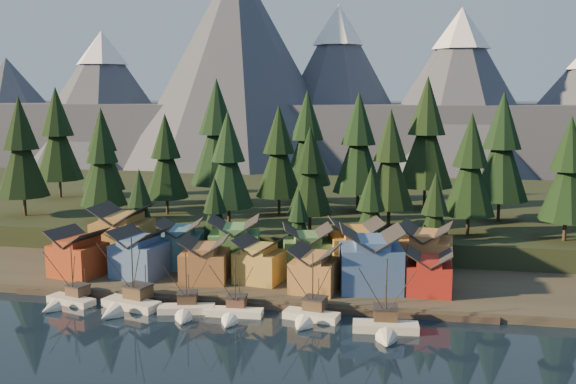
% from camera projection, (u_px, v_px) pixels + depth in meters
% --- Properties ---
extents(ground, '(500.00, 500.00, 0.00)m').
position_uv_depth(ground, '(214.00, 342.00, 89.06)').
color(ground, black).
rests_on(ground, ground).
extents(shore_strip, '(400.00, 50.00, 1.50)m').
position_uv_depth(shore_strip, '(274.00, 263.00, 127.80)').
color(shore_strip, '#332F25').
rests_on(shore_strip, ground).
extents(hillside, '(420.00, 100.00, 6.00)m').
position_uv_depth(hillside, '(311.00, 209.00, 176.02)').
color(hillside, black).
rests_on(hillside, ground).
extents(dock, '(80.00, 4.00, 1.00)m').
position_uv_depth(dock, '(244.00, 302.00, 105.01)').
color(dock, '#42372F').
rests_on(dock, ground).
extents(mountain_ridge, '(560.00, 190.00, 90.00)m').
position_uv_depth(mountain_ridge, '(343.00, 112.00, 293.35)').
color(mountain_ridge, '#4F5566').
rests_on(mountain_ridge, ground).
extents(boat_0, '(9.06, 9.56, 10.56)m').
position_uv_depth(boat_0, '(66.00, 293.00, 104.43)').
color(boat_0, beige).
rests_on(boat_0, ground).
extents(boat_1, '(10.42, 11.10, 12.90)m').
position_uv_depth(boat_1, '(126.00, 294.00, 101.95)').
color(boat_1, beige).
rests_on(boat_1, ground).
extents(boat_2, '(9.47, 9.96, 10.58)m').
position_uv_depth(boat_2, '(185.00, 302.00, 100.09)').
color(boat_2, silver).
rests_on(boat_2, ground).
extents(boat_3, '(9.11, 9.86, 10.11)m').
position_uv_depth(boat_3, '(233.00, 306.00, 98.64)').
color(boat_3, white).
rests_on(boat_3, ground).
extents(boat_4, '(9.13, 9.73, 11.39)m').
position_uv_depth(boat_4, '(309.00, 307.00, 96.97)').
color(boat_4, silver).
rests_on(boat_4, ground).
extents(boat_5, '(9.92, 10.69, 11.92)m').
position_uv_depth(boat_5, '(386.00, 318.00, 91.90)').
color(boat_5, beige).
rests_on(boat_5, ground).
extents(house_front_0, '(10.23, 9.89, 8.47)m').
position_uv_depth(house_front_0, '(78.00, 251.00, 115.99)').
color(house_front_0, maroon).
rests_on(house_front_0, shore_strip).
extents(house_front_1, '(9.78, 9.51, 8.69)m').
position_uv_depth(house_front_1, '(139.00, 252.00, 115.31)').
color(house_front_1, '#3A5789').
rests_on(house_front_1, shore_strip).
extents(house_front_2, '(8.92, 8.97, 7.79)m').
position_uv_depth(house_front_2, '(205.00, 258.00, 112.59)').
color(house_front_2, '#955F35').
rests_on(house_front_2, shore_strip).
extents(house_front_3, '(8.90, 8.62, 7.79)m').
position_uv_depth(house_front_3, '(259.00, 259.00, 112.20)').
color(house_front_3, olive).
rests_on(house_front_3, shore_strip).
extents(house_front_4, '(8.25, 8.76, 7.53)m').
position_uv_depth(house_front_4, '(315.00, 268.00, 106.98)').
color(house_front_4, '#9D6C37').
rests_on(house_front_4, shore_strip).
extents(house_front_5, '(11.51, 10.76, 10.65)m').
position_uv_depth(house_front_5, '(371.00, 257.00, 107.21)').
color(house_front_5, '#3C5A8F').
rests_on(house_front_5, shore_strip).
extents(house_front_6, '(7.59, 7.21, 7.30)m').
position_uv_depth(house_front_6, '(429.00, 271.00, 105.48)').
color(house_front_6, maroon).
rests_on(house_front_6, shore_strip).
extents(house_back_0, '(10.25, 9.84, 11.08)m').
position_uv_depth(house_back_0, '(123.00, 232.00, 126.21)').
color(house_back_0, olive).
rests_on(house_back_0, shore_strip).
extents(house_back_1, '(9.26, 9.34, 8.96)m').
position_uv_depth(house_back_1, '(180.00, 243.00, 121.58)').
color(house_back_1, '#33617A').
rests_on(house_back_1, shore_strip).
extents(house_back_2, '(10.57, 9.98, 9.71)m').
position_uv_depth(house_back_2, '(234.00, 242.00, 120.95)').
color(house_back_2, '#4B8548').
rests_on(house_back_2, shore_strip).
extents(house_back_3, '(10.26, 9.57, 8.79)m').
position_uv_depth(house_back_3, '(307.00, 248.00, 117.78)').
color(house_back_3, '#497841').
rests_on(house_back_3, shore_strip).
extents(house_back_4, '(11.14, 10.88, 10.01)m').
position_uv_depth(house_back_4, '(356.00, 245.00, 117.23)').
color(house_back_4, '#AE782C').
rests_on(house_back_4, shore_strip).
extents(house_back_5, '(9.90, 10.00, 9.82)m').
position_uv_depth(house_back_5, '(426.00, 249.00, 114.67)').
color(house_back_5, '#B0753E').
rests_on(house_back_5, shore_strip).
extents(tree_hill_0, '(11.92, 11.92, 27.76)m').
position_uv_depth(tree_hill_0, '(21.00, 151.00, 147.75)').
color(tree_hill_0, '#332319').
rests_on(tree_hill_0, hillside).
extents(tree_hill_1, '(10.70, 10.70, 24.93)m').
position_uv_depth(tree_hill_1, '(102.00, 152.00, 161.32)').
color(tree_hill_1, '#332319').
rests_on(tree_hill_1, hillside).
extents(tree_hill_2, '(10.22, 10.22, 23.81)m').
position_uv_depth(tree_hill_2, '(102.00, 164.00, 140.15)').
color(tree_hill_2, '#332319').
rests_on(tree_hill_2, hillside).
extents(tree_hill_3, '(10.21, 10.21, 23.79)m').
position_uv_depth(tree_hill_3, '(166.00, 159.00, 149.97)').
color(tree_hill_3, '#332319').
rests_on(tree_hill_3, hillside).
extents(tree_hill_4, '(13.81, 13.81, 32.17)m').
position_uv_depth(tree_hill_4, '(217.00, 136.00, 162.38)').
color(tree_hill_4, '#332319').
rests_on(tree_hill_4, hillside).
extents(tree_hill_5, '(10.65, 10.65, 24.81)m').
position_uv_depth(tree_hill_5, '(228.00, 163.00, 136.87)').
color(tree_hill_5, '#332319').
rests_on(tree_hill_5, hillside).
extents(tree_hill_6, '(11.06, 11.06, 25.78)m').
position_uv_depth(tree_hill_6, '(279.00, 155.00, 149.89)').
color(tree_hill_6, '#332319').
rests_on(tree_hill_6, hillside).
extents(tree_hill_7, '(9.37, 9.37, 21.84)m').
position_uv_depth(tree_hill_7, '(310.00, 174.00, 131.87)').
color(tree_hill_7, '#332319').
rests_on(tree_hill_7, hillside).
extents(tree_hill_8, '(12.42, 12.42, 28.93)m').
position_uv_depth(tree_hill_8, '(358.00, 146.00, 153.12)').
color(tree_hill_8, '#332319').
rests_on(tree_hill_8, hillside).
extents(tree_hill_9, '(10.82, 10.82, 25.21)m').
position_uv_depth(tree_hill_9, '(390.00, 163.00, 135.45)').
color(tree_hill_9, '#332319').
rests_on(tree_hill_9, hillside).
extents(tree_hill_10, '(14.00, 14.00, 32.61)m').
position_uv_depth(tree_hill_10, '(426.00, 136.00, 157.65)').
color(tree_hill_10, '#332319').
rests_on(tree_hill_10, hillside).
extents(tree_hill_11, '(10.57, 10.57, 24.62)m').
position_uv_depth(tree_hill_11, '(470.00, 169.00, 127.70)').
color(tree_hill_11, '#332319').
rests_on(tree_hill_11, hillside).
extents(tree_hill_12, '(12.39, 12.39, 28.86)m').
position_uv_depth(tree_hill_12, '(502.00, 151.00, 141.42)').
color(tree_hill_12, '#332319').
rests_on(tree_hill_12, hillside).
extents(tree_hill_13, '(10.41, 10.41, 24.24)m').
position_uv_depth(tree_hill_13, '(568.00, 173.00, 122.49)').
color(tree_hill_13, '#332319').
rests_on(tree_hill_13, hillside).
extents(tree_hill_15, '(12.59, 12.59, 29.33)m').
position_uv_depth(tree_hill_15, '(307.00, 141.00, 165.37)').
color(tree_hill_15, '#332319').
rests_on(tree_hill_15, hillside).
extents(tree_hill_16, '(12.98, 12.98, 30.24)m').
position_uv_depth(tree_hill_16, '(58.00, 137.00, 173.90)').
color(tree_hill_16, '#332319').
rests_on(tree_hill_16, hillside).
extents(tree_shore_0, '(7.58, 7.58, 17.67)m').
position_uv_depth(tree_shore_0, '(140.00, 207.00, 131.36)').
color(tree_shore_0, '#332319').
rests_on(tree_shore_0, shore_strip).
extents(tree_shore_1, '(7.00, 7.00, 16.31)m').
position_uv_depth(tree_shore_1, '(215.00, 214.00, 128.54)').
color(tree_shore_1, '#332319').
rests_on(tree_shore_1, shore_strip).
extents(tree_shore_2, '(6.20, 6.20, 14.43)m').
position_uv_depth(tree_shore_2, '(299.00, 222.00, 125.57)').
color(tree_shore_2, '#332319').
rests_on(tree_shore_2, shore_strip).
extents(tree_shore_3, '(8.21, 8.21, 19.13)m').
position_uv_depth(tree_shore_3, '(371.00, 211.00, 122.61)').
color(tree_shore_3, '#332319').
rests_on(tree_shore_3, shore_strip).
extents(tree_shore_4, '(7.87, 7.87, 18.34)m').
position_uv_depth(tree_shore_4, '(435.00, 216.00, 120.48)').
color(tree_shore_4, '#332319').
rests_on(tree_shore_4, shore_strip).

